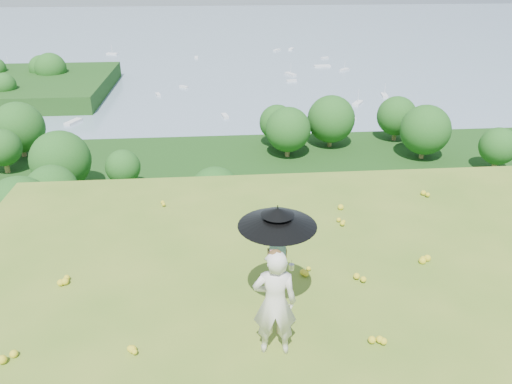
{
  "coord_description": "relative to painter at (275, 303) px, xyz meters",
  "views": [
    {
      "loc": [
        -1.88,
        -5.16,
        5.27
      ],
      "look_at": [
        -1.14,
        3.46,
        1.17
      ],
      "focal_mm": 35.0,
      "sensor_mm": 36.0,
      "label": 1
    }
  ],
  "objects": [
    {
      "name": "sun_umbrella",
      "position": [
        0.1,
        0.63,
        0.78
      ],
      "size": [
        1.24,
        1.24,
        0.85
      ],
      "primitive_type": null,
      "rotation": [
        0.0,
        0.0,
        0.07
      ],
      "color": "black",
      "rests_on": "field_easel"
    },
    {
      "name": "painter",
      "position": [
        0.0,
        0.0,
        0.0
      ],
      "size": [
        0.66,
        0.47,
        1.72
      ],
      "primitive_type": "imported",
      "rotation": [
        0.0,
        0.0,
        3.05
      ],
      "color": "beige",
      "rests_on": "ground"
    },
    {
      "name": "forest_slope",
      "position": [
        1.13,
        34.54,
        -29.86
      ],
      "size": [
        140.0,
        56.0,
        22.0
      ],
      "primitive_type": "cube",
      "color": "#133B10",
      "rests_on": "bay_water"
    },
    {
      "name": "shoreline_tier",
      "position": [
        1.13,
        74.54,
        -36.86
      ],
      "size": [
        170.0,
        28.0,
        8.0
      ],
      "primitive_type": "cube",
      "color": "gray",
      "rests_on": "bay_water"
    },
    {
      "name": "moored_boats",
      "position": [
        -11.37,
        160.54,
        -34.51
      ],
      "size": [
        140.0,
        140.0,
        0.7
      ],
      "primitive_type": null,
      "color": "silver",
      "rests_on": "bay_water"
    },
    {
      "name": "painter_cap",
      "position": [
        0.0,
        0.0,
        0.81
      ],
      "size": [
        0.21,
        0.25,
        0.1
      ],
      "primitive_type": null,
      "rotation": [
        0.0,
        0.0,
        0.05
      ],
      "color": "#D6757A",
      "rests_on": "painter"
    },
    {
      "name": "wildflowers",
      "position": [
        1.13,
        -0.21,
        -0.8
      ],
      "size": [
        10.0,
        10.5,
        0.12
      ],
      "primitive_type": null,
      "color": "gold",
      "rests_on": "ground"
    },
    {
      "name": "ground",
      "position": [
        1.13,
        -0.46,
        -0.86
      ],
      "size": [
        14.0,
        14.0,
        0.0
      ],
      "primitive_type": "plane",
      "color": "#4E7621",
      "rests_on": "ground"
    },
    {
      "name": "slope_trees",
      "position": [
        1.13,
        34.54,
        -15.86
      ],
      "size": [
        110.0,
        50.0,
        6.0
      ],
      "primitive_type": null,
      "color": "#1A5118",
      "rests_on": "forest_slope"
    },
    {
      "name": "bay_water",
      "position": [
        1.13,
        239.54,
        -34.86
      ],
      "size": [
        700.0,
        700.0,
        0.0
      ],
      "primitive_type": "plane",
      "color": "#7489A6",
      "rests_on": "ground"
    },
    {
      "name": "harbor_town",
      "position": [
        1.13,
        74.54,
        -30.36
      ],
      "size": [
        110.0,
        22.0,
        5.0
      ],
      "primitive_type": null,
      "color": "silver",
      "rests_on": "shoreline_tier"
    },
    {
      "name": "field_easel",
      "position": [
        0.1,
        0.6,
        -0.12
      ],
      "size": [
        0.57,
        0.57,
        1.48
      ],
      "primitive_type": null,
      "rotation": [
        0.0,
        0.0,
        0.01
      ],
      "color": "olive",
      "rests_on": "ground"
    }
  ]
}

